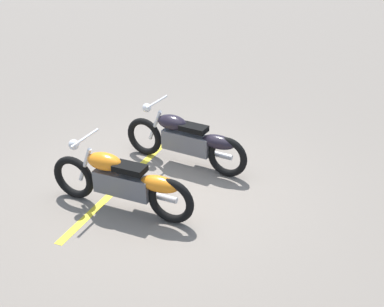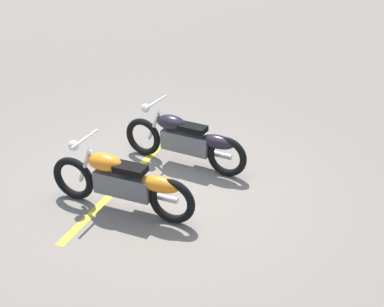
{
  "view_description": "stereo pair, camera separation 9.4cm",
  "coord_description": "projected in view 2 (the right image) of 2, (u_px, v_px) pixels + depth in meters",
  "views": [
    {
      "loc": [
        2.46,
        -5.57,
        3.74
      ],
      "look_at": [
        0.47,
        0.0,
        0.65
      ],
      "focal_mm": 43.3,
      "sensor_mm": 36.0,
      "label": 1
    },
    {
      "loc": [
        2.37,
        -5.6,
        3.74
      ],
      "look_at": [
        0.47,
        0.0,
        0.65
      ],
      "focal_mm": 43.3,
      "sensor_mm": 36.0,
      "label": 2
    }
  ],
  "objects": [
    {
      "name": "motorcycle_bright_foreground",
      "position": [
        124.0,
        182.0,
        6.33
      ],
      "size": [
        2.23,
        0.62,
        1.04
      ],
      "rotation": [
        0.0,
        0.0,
        3.08
      ],
      "color": "black",
      "rests_on": "ground"
    },
    {
      "name": "ground_plane",
      "position": [
        163.0,
        186.0,
        7.11
      ],
      "size": [
        60.0,
        60.0,
        0.0
      ],
      "primitive_type": "plane",
      "color": "slate"
    },
    {
      "name": "parking_stripe_near",
      "position": [
        121.0,
        184.0,
        7.16
      ],
      "size": [
        0.28,
        3.2,
        0.01
      ],
      "primitive_type": "cube",
      "rotation": [
        0.0,
        0.0,
        1.52
      ],
      "color": "yellow",
      "rests_on": "ground"
    },
    {
      "name": "motorcycle_dark_foreground",
      "position": [
        186.0,
        140.0,
        7.5
      ],
      "size": [
        2.22,
        0.65,
        1.04
      ],
      "rotation": [
        0.0,
        0.0,
        2.98
      ],
      "color": "black",
      "rests_on": "ground"
    }
  ]
}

